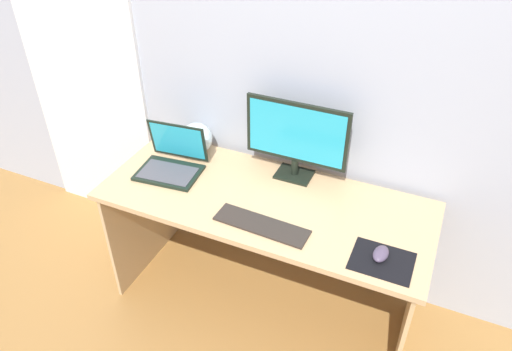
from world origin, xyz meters
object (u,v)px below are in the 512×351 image
Objects in this scene: fishbowl at (197,138)px; mouse at (381,254)px; laptop at (172,162)px; monitor at (296,137)px; keyboard_external at (261,225)px.

mouse is at bearing -20.24° from fishbowl.
laptop is 1.13m from mouse.
laptop is at bearing -160.83° from monitor.
monitor is at bearing 19.17° from laptop.
keyboard_external is 4.30× the size of mouse.
monitor reaches higher than mouse.
laptop is 1.97× the size of fishbowl.
fishbowl reaches higher than mouse.
fishbowl is at bearing 145.87° from keyboard_external.
keyboard_external is at bearing -89.84° from monitor.
mouse is (1.08, -0.40, -0.06)m from fishbowl.
laptop is at bearing 176.11° from mouse.
fishbowl is 0.40× the size of keyboard_external.
monitor is at bearing 92.78° from keyboard_external.
fishbowl is at bearing 179.88° from monitor.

